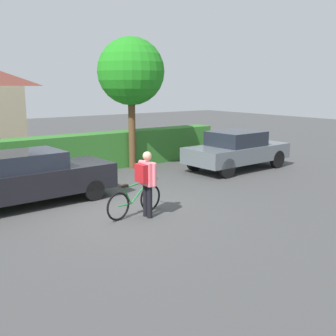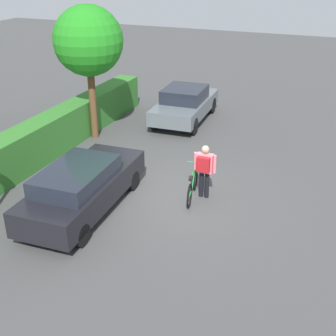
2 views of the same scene
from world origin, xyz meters
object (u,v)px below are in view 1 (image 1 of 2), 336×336
(parked_car_far, at_px, (237,150))
(tree_kerbside, at_px, (131,72))
(parked_car_near, at_px, (26,177))
(person_rider, at_px, (146,178))
(bicycle, at_px, (135,200))

(parked_car_far, xyz_separation_m, tree_kerbside, (-3.00, 2.53, 2.83))
(parked_car_near, height_order, parked_car_far, parked_car_far)
(parked_car_near, distance_m, person_rider, 3.40)
(parked_car_near, distance_m, parked_car_far, 7.85)
(parked_car_near, height_order, person_rider, person_rider)
(parked_car_far, xyz_separation_m, person_rider, (-5.89, -2.77, 0.22))
(bicycle, height_order, person_rider, person_rider)
(bicycle, bearing_deg, tree_kerbside, 58.81)
(parked_car_near, xyz_separation_m, parked_car_far, (7.85, 0.00, -0.00))
(parked_car_near, bearing_deg, parked_car_far, 0.02)
(parked_car_far, xyz_separation_m, bicycle, (-6.04, -2.49, -0.37))
(person_rider, distance_m, tree_kerbside, 6.58)
(bicycle, bearing_deg, person_rider, -62.97)
(parked_car_near, xyz_separation_m, bicycle, (1.81, -2.48, -0.37))
(bicycle, xyz_separation_m, person_rider, (0.15, -0.29, 0.59))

